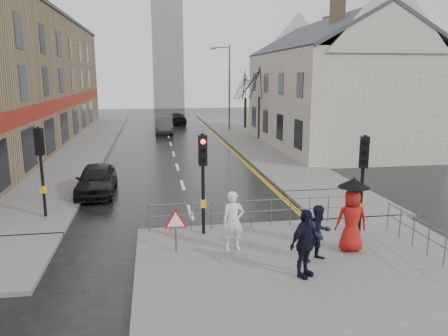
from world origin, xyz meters
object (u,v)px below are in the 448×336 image
object	(u,v)px
pedestrian_with_umbrella	(352,213)
pedestrian_d	(304,243)
car_parked	(97,179)
pedestrian_a	(233,221)
pedestrian_b	(319,233)
car_mid	(164,125)

from	to	relation	value
pedestrian_with_umbrella	pedestrian_d	xyz separation A→B (m)	(-1.99, -1.44, -0.26)
pedestrian_with_umbrella	car_parked	bearing A→B (deg)	135.07
car_parked	pedestrian_a	bearing A→B (deg)	-57.25
pedestrian_a	pedestrian_b	world-z (taller)	pedestrian_a
pedestrian_d	car_parked	distance (m)	11.78
pedestrian_b	car_parked	size ratio (longest dim) A/B	0.40
pedestrian_b	car_mid	size ratio (longest dim) A/B	0.35
pedestrian_a	pedestrian_d	bearing A→B (deg)	-55.60
pedestrian_b	car_mid	distance (m)	30.56
pedestrian_a	pedestrian_d	distance (m)	2.58
pedestrian_b	pedestrian_with_umbrella	size ratio (longest dim) A/B	0.73
car_parked	car_mid	xyz separation A→B (m)	(3.67, 21.42, 0.07)
car_parked	car_mid	distance (m)	21.73
car_mid	pedestrian_a	bearing A→B (deg)	-87.42
pedestrian_d	car_mid	world-z (taller)	pedestrian_d
pedestrian_b	pedestrian_with_umbrella	xyz separation A→B (m)	(1.23, 0.52, 0.36)
pedestrian_with_umbrella	car_parked	world-z (taller)	pedestrian_with_umbrella
pedestrian_a	pedestrian_with_umbrella	xyz separation A→B (m)	(3.50, -0.66, 0.27)
pedestrian_with_umbrella	car_mid	size ratio (longest dim) A/B	0.49
pedestrian_a	car_mid	bearing A→B (deg)	91.31
pedestrian_a	pedestrian_b	size ratio (longest dim) A/B	1.11
pedestrian_a	pedestrian_with_umbrella	world-z (taller)	pedestrian_with_umbrella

